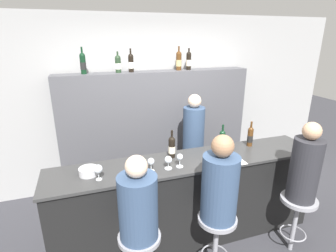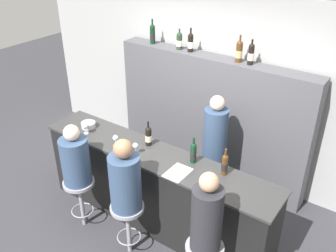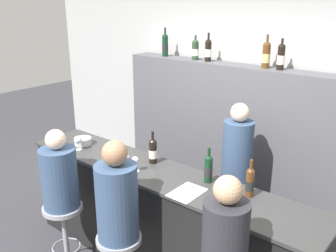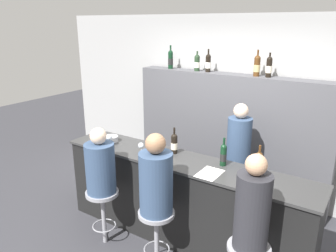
{
  "view_description": "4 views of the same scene",
  "coord_description": "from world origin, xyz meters",
  "px_view_note": "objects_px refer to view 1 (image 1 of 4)",
  "views": [
    {
      "loc": [
        -1.04,
        -2.09,
        2.28
      ],
      "look_at": [
        -0.23,
        0.34,
        1.4
      ],
      "focal_mm": 28.0,
      "sensor_mm": 36.0,
      "label": 1
    },
    {
      "loc": [
        2.19,
        -2.55,
        3.37
      ],
      "look_at": [
        0.15,
        0.34,
        1.4
      ],
      "focal_mm": 40.0,
      "sensor_mm": 36.0,
      "label": 2
    },
    {
      "loc": [
        1.98,
        -2.03,
        2.48
      ],
      "look_at": [
        0.07,
        0.32,
        1.45
      ],
      "focal_mm": 40.0,
      "sensor_mm": 36.0,
      "label": 3
    },
    {
      "loc": [
        1.73,
        -2.62,
        2.48
      ],
      "look_at": [
        -0.23,
        0.35,
        1.35
      ],
      "focal_mm": 35.0,
      "sensor_mm": 36.0,
      "label": 4
    }
  ],
  "objects_px": {
    "wine_bottle_backbar_2": "(131,63)",
    "wine_bottle_backbar_4": "(189,61)",
    "wine_bottle_backbar_1": "(118,64)",
    "metal_bowl": "(89,171)",
    "bar_stool_left": "(140,249)",
    "bar_stool_middle": "(217,230)",
    "wine_bottle_counter_2": "(250,136)",
    "wine_glass_1": "(151,162)",
    "wine_bottle_counter_1": "(222,140)",
    "wine_glass_3": "(180,158)",
    "wine_bottle_backbar_0": "(83,63)",
    "bar_stool_right": "(297,210)",
    "guest_seated_middle": "(220,184)",
    "wine_bottle_counter_0": "(172,147)",
    "wine_bottle_backbar_3": "(179,61)",
    "wine_glass_2": "(168,160)",
    "guest_seated_left": "(138,204)",
    "bartender": "(193,152)",
    "wine_glass_0": "(98,169)",
    "guest_seated_right": "(305,167)"
  },
  "relations": [
    {
      "from": "wine_bottle_backbar_2",
      "to": "wine_bottle_backbar_4",
      "type": "xyz_separation_m",
      "value": [
        0.86,
        0.0,
        0.01
      ]
    },
    {
      "from": "wine_bottle_backbar_1",
      "to": "metal_bowl",
      "type": "xyz_separation_m",
      "value": [
        -0.52,
        -1.29,
        -0.88
      ]
    },
    {
      "from": "bar_stool_left",
      "to": "bar_stool_middle",
      "type": "xyz_separation_m",
      "value": [
        0.75,
        0.0,
        0.0
      ]
    },
    {
      "from": "wine_bottle_counter_2",
      "to": "wine_glass_1",
      "type": "relative_size",
      "value": 2.17
    },
    {
      "from": "wine_bottle_counter_1",
      "to": "bar_stool_middle",
      "type": "bearing_deg",
      "value": -120.37
    },
    {
      "from": "wine_glass_3",
      "to": "metal_bowl",
      "type": "xyz_separation_m",
      "value": [
        -0.89,
        0.13,
        -0.07
      ]
    },
    {
      "from": "wine_bottle_backbar_0",
      "to": "bar_stool_right",
      "type": "height_order",
      "value": "wine_bottle_backbar_0"
    },
    {
      "from": "guest_seated_middle",
      "to": "wine_bottle_backbar_2",
      "type": "bearing_deg",
      "value": 102.49
    },
    {
      "from": "wine_bottle_counter_0",
      "to": "metal_bowl",
      "type": "relative_size",
      "value": 1.72
    },
    {
      "from": "wine_bottle_counter_1",
      "to": "wine_bottle_backbar_0",
      "type": "distance_m",
      "value": 2.02
    },
    {
      "from": "wine_bottle_backbar_3",
      "to": "wine_glass_2",
      "type": "bearing_deg",
      "value": -114.11
    },
    {
      "from": "wine_glass_1",
      "to": "bar_stool_middle",
      "type": "height_order",
      "value": "wine_glass_1"
    },
    {
      "from": "wine_bottle_counter_2",
      "to": "wine_bottle_backbar_3",
      "type": "relative_size",
      "value": 0.91
    },
    {
      "from": "wine_bottle_counter_1",
      "to": "guest_seated_left",
      "type": "distance_m",
      "value": 1.34
    },
    {
      "from": "wine_bottle_counter_0",
      "to": "wine_bottle_backbar_1",
      "type": "relative_size",
      "value": 1.12
    },
    {
      "from": "wine_bottle_backbar_3",
      "to": "bartender",
      "type": "distance_m",
      "value": 1.34
    },
    {
      "from": "wine_bottle_backbar_0",
      "to": "wine_bottle_backbar_4",
      "type": "bearing_deg",
      "value": 0.0
    },
    {
      "from": "wine_bottle_backbar_0",
      "to": "wine_bottle_backbar_1",
      "type": "distance_m",
      "value": 0.45
    },
    {
      "from": "wine_glass_0",
      "to": "guest_seated_right",
      "type": "bearing_deg",
      "value": -12.37
    },
    {
      "from": "wine_glass_3",
      "to": "guest_seated_left",
      "type": "bearing_deg",
      "value": -140.57
    },
    {
      "from": "wine_bottle_counter_0",
      "to": "bar_stool_left",
      "type": "distance_m",
      "value": 1.06
    },
    {
      "from": "bar_stool_left",
      "to": "guest_seated_right",
      "type": "relative_size",
      "value": 0.79
    },
    {
      "from": "wine_bottle_backbar_2",
      "to": "wine_glass_2",
      "type": "relative_size",
      "value": 2.34
    },
    {
      "from": "wine_bottle_backbar_4",
      "to": "bartender",
      "type": "relative_size",
      "value": 0.2
    },
    {
      "from": "wine_bottle_backbar_1",
      "to": "bar_stool_left",
      "type": "xyz_separation_m",
      "value": [
        -0.16,
        -1.85,
        -1.41
      ]
    },
    {
      "from": "wine_glass_3",
      "to": "guest_seated_middle",
      "type": "distance_m",
      "value": 0.5
    },
    {
      "from": "wine_bottle_counter_1",
      "to": "wine_bottle_backbar_3",
      "type": "distance_m",
      "value": 1.43
    },
    {
      "from": "wine_bottle_counter_2",
      "to": "bartender",
      "type": "distance_m",
      "value": 0.89
    },
    {
      "from": "wine_bottle_counter_2",
      "to": "wine_bottle_backbar_3",
      "type": "distance_m",
      "value": 1.51
    },
    {
      "from": "wine_glass_0",
      "to": "metal_bowl",
      "type": "bearing_deg",
      "value": 124.32
    },
    {
      "from": "wine_bottle_backbar_1",
      "to": "wine_bottle_counter_1",
      "type": "bearing_deg",
      "value": -50.02
    },
    {
      "from": "wine_bottle_counter_0",
      "to": "bartender",
      "type": "xyz_separation_m",
      "value": [
        0.54,
        0.64,
        -0.42
      ]
    },
    {
      "from": "wine_bottle_backbar_3",
      "to": "bar_stool_left",
      "type": "xyz_separation_m",
      "value": [
        -1.04,
        -1.85,
        -1.43
      ]
    },
    {
      "from": "metal_bowl",
      "to": "bar_stool_middle",
      "type": "xyz_separation_m",
      "value": [
        1.11,
        -0.56,
        -0.53
      ]
    },
    {
      "from": "wine_bottle_counter_0",
      "to": "wine_glass_3",
      "type": "distance_m",
      "value": 0.24
    },
    {
      "from": "wine_glass_3",
      "to": "bartender",
      "type": "distance_m",
      "value": 1.1
    },
    {
      "from": "wine_bottle_counter_0",
      "to": "guest_seated_right",
      "type": "xyz_separation_m",
      "value": [
        1.19,
        -0.68,
        -0.1
      ]
    },
    {
      "from": "wine_bottle_backbar_3",
      "to": "bartender",
      "type": "xyz_separation_m",
      "value": [
        0.03,
        -0.54,
        -1.22
      ]
    },
    {
      "from": "wine_bottle_counter_2",
      "to": "bar_stool_right",
      "type": "distance_m",
      "value": 0.94
    },
    {
      "from": "wine_bottle_backbar_0",
      "to": "bar_stool_middle",
      "type": "distance_m",
      "value": 2.56
    },
    {
      "from": "wine_bottle_counter_2",
      "to": "guest_seated_middle",
      "type": "bearing_deg",
      "value": -139.0
    },
    {
      "from": "guest_seated_left",
      "to": "bartender",
      "type": "relative_size",
      "value": 0.48
    },
    {
      "from": "wine_glass_0",
      "to": "bartender",
      "type": "distance_m",
      "value": 1.65
    },
    {
      "from": "wine_bottle_backbar_0",
      "to": "wine_bottle_backbar_1",
      "type": "xyz_separation_m",
      "value": [
        0.45,
        0.0,
        -0.02
      ]
    },
    {
      "from": "wine_bottle_backbar_1",
      "to": "guest_seated_left",
      "type": "xyz_separation_m",
      "value": [
        -0.16,
        -1.85,
        -0.95
      ]
    },
    {
      "from": "wine_glass_2",
      "to": "guest_seated_left",
      "type": "xyz_separation_m",
      "value": [
        -0.41,
        -0.44,
        -0.13
      ]
    },
    {
      "from": "wine_bottle_counter_1",
      "to": "bar_stool_left",
      "type": "bearing_deg",
      "value": -149.43
    },
    {
      "from": "metal_bowl",
      "to": "wine_bottle_backbar_4",
      "type": "bearing_deg",
      "value": 39.64
    },
    {
      "from": "bar_stool_right",
      "to": "wine_glass_1",
      "type": "bearing_deg",
      "value": 163.65
    },
    {
      "from": "wine_glass_0",
      "to": "wine_glass_3",
      "type": "xyz_separation_m",
      "value": [
        0.8,
        0.0,
        -0.0
      ]
    }
  ]
}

